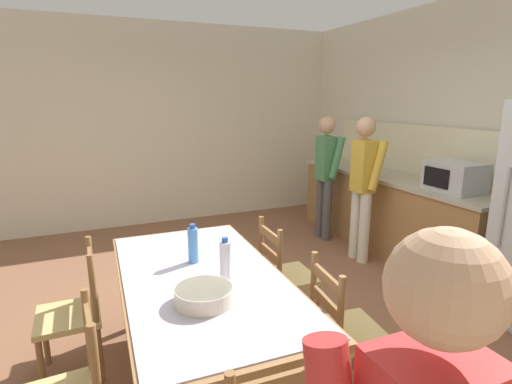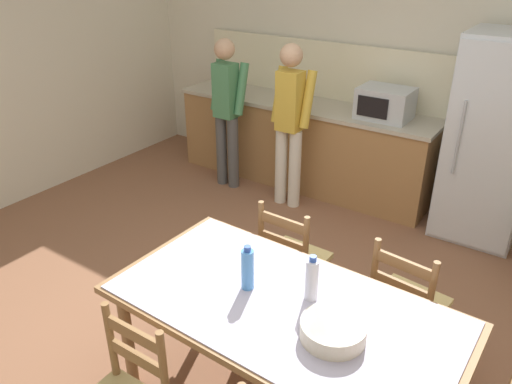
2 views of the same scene
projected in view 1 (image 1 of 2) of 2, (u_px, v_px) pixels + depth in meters
ground_plane at (254, 326)px, 3.33m from camera, size 8.32×8.32×0.00m
wall_back at (496, 139)px, 4.02m from camera, size 6.52×0.12×2.90m
wall_left at (167, 125)px, 5.90m from camera, size 0.12×5.20×2.90m
kitchen_counter at (389, 212)px, 4.93m from camera, size 2.92×0.66×0.93m
counter_splashback at (414, 150)px, 4.88m from camera, size 2.88×0.03×0.60m
microwave at (454, 177)px, 3.98m from camera, size 0.50×0.39×0.30m
dining_table at (203, 287)px, 2.52m from camera, size 1.91×1.03×0.77m
bottle_near_centre at (193, 245)px, 2.68m from camera, size 0.07×0.07×0.27m
bottle_off_centre at (225, 260)px, 2.43m from camera, size 0.07×0.07×0.27m
serving_bowl at (204, 294)px, 2.16m from camera, size 0.32×0.32×0.09m
chair_side_far_right at (344, 331)px, 2.48m from camera, size 0.47×0.45×0.91m
chair_side_near_left at (74, 314)px, 2.68m from camera, size 0.42×0.40×0.91m
chair_side_far_left at (285, 276)px, 3.24m from camera, size 0.43×0.41×0.91m
person_at_sink at (326, 172)px, 5.21m from camera, size 0.41×0.28×1.62m
person_at_counter at (363, 182)px, 4.49m from camera, size 0.41×0.29×1.65m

